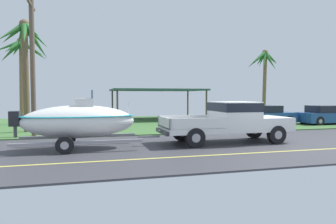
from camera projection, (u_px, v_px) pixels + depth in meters
name	position (u px, v px, depth m)	size (l,w,h in m)	color
ground	(194.00, 126.00, 21.28)	(36.00, 22.00, 0.11)	#38383D
pickup_truck_towing	(233.00, 119.00, 13.65)	(5.95, 2.14, 1.82)	silver
boat_on_trailer	(78.00, 121.00, 11.94)	(5.73, 2.23, 2.31)	gray
parked_sedan_near	(264.00, 115.00, 22.02)	(4.31, 1.91, 1.38)	#234C89
parked_sedan_far	(329.00, 115.00, 22.08)	(4.64, 1.81, 1.38)	#234C89
carport_awning	(157.00, 90.00, 26.17)	(7.73, 5.26, 2.65)	#4C4238
palm_tree_near_left	(21.00, 57.00, 21.58)	(3.61, 2.99, 6.20)	brown
palm_tree_near_right	(26.00, 47.00, 16.87)	(2.73, 3.01, 6.32)	brown
palm_tree_mid	(264.00, 64.00, 29.78)	(3.48, 2.92, 6.61)	brown
utility_pole	(33.00, 63.00, 15.19)	(0.24, 1.80, 7.17)	brown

